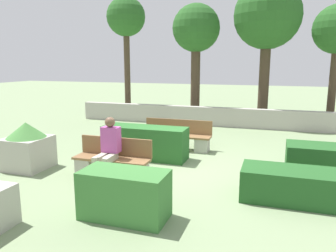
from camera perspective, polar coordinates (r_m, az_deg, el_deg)
The scene contains 13 objects.
ground_plane at distance 7.69m, azimuth 1.24°, elevation -7.43°, with size 60.00×60.00×0.00m, color gray.
perimeter_wall at distance 12.84m, azimuth 8.43°, elevation 1.61°, with size 11.47×0.30×0.73m.
bench_front at distance 7.17m, azimuth -9.68°, elevation -6.35°, with size 1.68×0.48×0.83m.
bench_left_side at distance 9.30m, azimuth 1.47°, elevation -2.11°, with size 1.97×0.48×0.83m.
person_seated_man at distance 6.95m, azimuth -10.35°, elevation -3.44°, with size 0.38×0.63×1.31m.
hedge_block_near_left at distance 5.31m, azimuth -7.56°, elevation -11.73°, with size 1.37×0.68×0.77m.
hedge_block_near_right at distance 8.44m, azimuth -4.05°, elevation -2.86°, with size 2.18×0.69×0.82m.
hedge_block_mid_left at distance 7.70m, azimuth 24.16°, elevation -5.61°, with size 1.17×0.81×0.71m.
hedge_block_mid_right at distance 6.31m, azimuth 21.30°, elevation -9.64°, with size 1.87×0.82×0.57m.
planter_corner_right at distance 8.24m, azimuth -23.31°, elevation -3.20°, with size 0.92×0.92×1.09m.
tree_leftmost at distance 14.99m, azimuth -7.32°, elevation 17.86°, with size 1.68×1.68×5.22m.
tree_center_left at distance 14.11m, azimuth 4.92°, elevation 16.12°, with size 1.96×1.96×4.82m.
tree_center_right at distance 13.98m, azimuth 16.92°, elevation 17.65°, with size 2.61×2.61×5.55m.
Camera 1 is at (2.11, -6.98, 2.43)m, focal length 35.00 mm.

